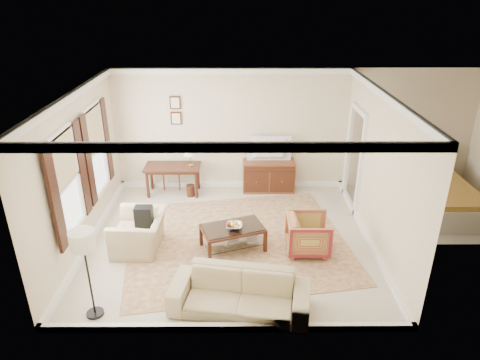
{
  "coord_description": "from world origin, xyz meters",
  "views": [
    {
      "loc": [
        0.17,
        -7.2,
        4.56
      ],
      "look_at": [
        0.2,
        0.3,
        1.15
      ],
      "focal_mm": 32.0,
      "sensor_mm": 36.0,
      "label": 1
    }
  ],
  "objects_px": {
    "sideboard": "(269,176)",
    "tv": "(270,142)",
    "striped_armchair": "(308,233)",
    "writing_desk": "(173,170)",
    "club_armchair": "(139,227)",
    "sofa": "(240,288)",
    "coffee_table": "(233,232)"
  },
  "relations": [
    {
      "from": "writing_desk",
      "to": "sideboard",
      "type": "bearing_deg",
      "value": 3.94
    },
    {
      "from": "writing_desk",
      "to": "tv",
      "type": "xyz_separation_m",
      "value": [
        2.28,
        0.14,
        0.66
      ]
    },
    {
      "from": "sideboard",
      "to": "club_armchair",
      "type": "xyz_separation_m",
      "value": [
        -2.6,
        -2.53,
        0.08
      ]
    },
    {
      "from": "coffee_table",
      "to": "club_armchair",
      "type": "relative_size",
      "value": 1.21
    },
    {
      "from": "writing_desk",
      "to": "sofa",
      "type": "distance_m",
      "value": 4.37
    },
    {
      "from": "sideboard",
      "to": "striped_armchair",
      "type": "bearing_deg",
      "value": -77.92
    },
    {
      "from": "writing_desk",
      "to": "striped_armchair",
      "type": "relative_size",
      "value": 1.64
    },
    {
      "from": "club_armchair",
      "to": "striped_armchair",
      "type": "bearing_deg",
      "value": 90.68
    },
    {
      "from": "tv",
      "to": "striped_armchair",
      "type": "xyz_separation_m",
      "value": [
        0.56,
        -2.62,
        -0.86
      ]
    },
    {
      "from": "tv",
      "to": "sofa",
      "type": "height_order",
      "value": "tv"
    },
    {
      "from": "coffee_table",
      "to": "club_armchair",
      "type": "height_order",
      "value": "club_armchair"
    },
    {
      "from": "writing_desk",
      "to": "striped_armchair",
      "type": "distance_m",
      "value": 3.78
    },
    {
      "from": "sideboard",
      "to": "tv",
      "type": "distance_m",
      "value": 0.88
    },
    {
      "from": "coffee_table",
      "to": "club_armchair",
      "type": "distance_m",
      "value": 1.76
    },
    {
      "from": "writing_desk",
      "to": "coffee_table",
      "type": "height_order",
      "value": "writing_desk"
    },
    {
      "from": "coffee_table",
      "to": "striped_armchair",
      "type": "distance_m",
      "value": 1.41
    },
    {
      "from": "writing_desk",
      "to": "striped_armchair",
      "type": "height_order",
      "value": "striped_armchair"
    },
    {
      "from": "writing_desk",
      "to": "club_armchair",
      "type": "relative_size",
      "value": 1.22
    },
    {
      "from": "writing_desk",
      "to": "tv",
      "type": "height_order",
      "value": "tv"
    },
    {
      "from": "sideboard",
      "to": "coffee_table",
      "type": "distance_m",
      "value": 2.7
    },
    {
      "from": "tv",
      "to": "striped_armchair",
      "type": "distance_m",
      "value": 2.81
    },
    {
      "from": "club_armchair",
      "to": "sofa",
      "type": "relative_size",
      "value": 0.51
    },
    {
      "from": "striped_armchair",
      "to": "writing_desk",
      "type": "bearing_deg",
      "value": 49.62
    },
    {
      "from": "striped_armchair",
      "to": "tv",
      "type": "bearing_deg",
      "value": 12.87
    },
    {
      "from": "sideboard",
      "to": "tv",
      "type": "height_order",
      "value": "tv"
    },
    {
      "from": "striped_armchair",
      "to": "club_armchair",
      "type": "bearing_deg",
      "value": 88.74
    },
    {
      "from": "sideboard",
      "to": "tv",
      "type": "relative_size",
      "value": 1.24
    },
    {
      "from": "writing_desk",
      "to": "sofa",
      "type": "height_order",
      "value": "sofa"
    },
    {
      "from": "club_armchair",
      "to": "sofa",
      "type": "xyz_separation_m",
      "value": [
        1.88,
        -1.71,
        -0.05
      ]
    },
    {
      "from": "striped_armchair",
      "to": "sofa",
      "type": "distance_m",
      "value": 2.05
    },
    {
      "from": "sideboard",
      "to": "coffee_table",
      "type": "xyz_separation_m",
      "value": [
        -0.84,
        -2.56,
        -0.01
      ]
    },
    {
      "from": "writing_desk",
      "to": "sideboard",
      "type": "xyz_separation_m",
      "value": [
        2.28,
        0.16,
        -0.22
      ]
    }
  ]
}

